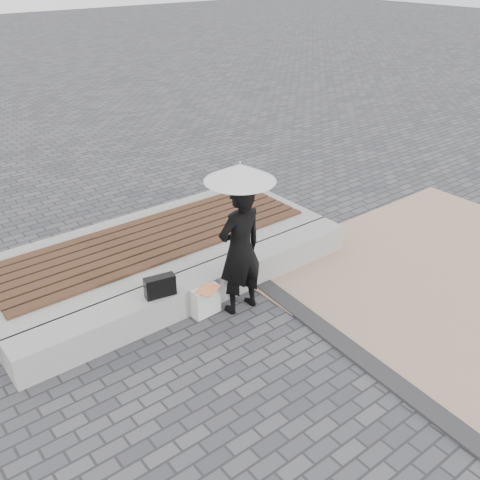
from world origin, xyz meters
The scene contains 11 objects.
ground centered at (0.00, 0.00, 0.00)m, with size 80.00×80.00×0.00m, color #4C4C52.
terrazzo_zone centered at (3.20, -0.50, 0.01)m, with size 5.00×5.00×0.02m, color tan.
edging_band centered at (0.75, -0.50, 0.02)m, with size 0.25×5.20×0.04m, color #2E2E31.
seating_ledge centered at (0.00, 1.60, 0.20)m, with size 5.00×0.45×0.40m, color #AAAAA5.
timber_platform centered at (0.00, 2.80, 0.20)m, with size 5.00×2.00×0.40m, color #A2A29D.
timber_decking centered at (0.00, 2.80, 0.42)m, with size 4.60×1.40×0.04m, color #50331D, non-canonical shape.
woman centered at (0.29, 1.14, 0.87)m, with size 0.63×0.41×1.73m, color black.
parasol centered at (0.29, 1.14, 1.88)m, with size 0.84×0.84×1.08m.
handbag centered at (-0.66, 1.49, 0.53)m, with size 0.37×0.13×0.26m, color black.
canvas_tote centered at (-0.13, 1.30, 0.19)m, with size 0.37×0.16×0.39m, color silver.
magazine centered at (-0.13, 1.25, 0.39)m, with size 0.29×0.21×0.01m, color #E22847.
Camera 1 is at (-3.35, -3.48, 4.14)m, focal length 41.07 mm.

